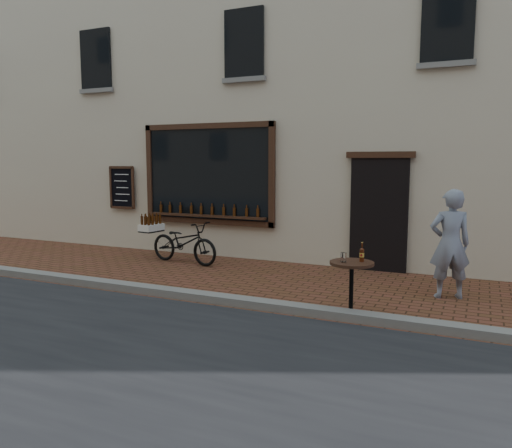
% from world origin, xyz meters
% --- Properties ---
extents(ground, '(90.00, 90.00, 0.00)m').
position_xyz_m(ground, '(0.00, 0.00, 0.00)').
color(ground, '#56311C').
rests_on(ground, ground).
extents(kerb, '(90.00, 0.25, 0.12)m').
position_xyz_m(kerb, '(0.00, 0.20, 0.06)').
color(kerb, slate).
rests_on(kerb, ground).
extents(shop_building, '(28.00, 6.20, 10.00)m').
position_xyz_m(shop_building, '(0.00, 6.50, 5.00)').
color(shop_building, beige).
rests_on(shop_building, ground).
extents(cargo_bicycle, '(2.01, 0.83, 0.95)m').
position_xyz_m(cargo_bicycle, '(-1.98, 2.50, 0.46)').
color(cargo_bicycle, black).
rests_on(cargo_bicycle, ground).
extents(bistro_table, '(0.60, 0.60, 1.03)m').
position_xyz_m(bistro_table, '(2.14, 0.35, 0.55)').
color(bistro_table, black).
rests_on(bistro_table, ground).
extents(pedestrian, '(0.73, 0.60, 1.71)m').
position_xyz_m(pedestrian, '(3.29, 1.94, 0.86)').
color(pedestrian, gray).
rests_on(pedestrian, ground).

